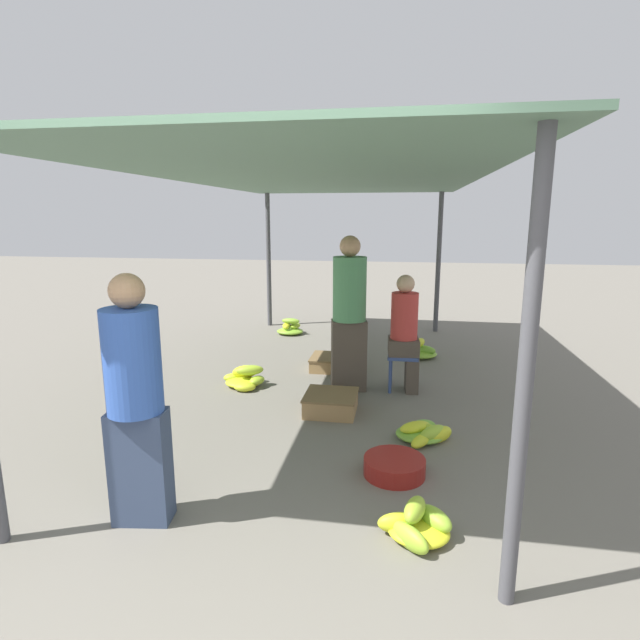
{
  "coord_description": "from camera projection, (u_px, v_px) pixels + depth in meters",
  "views": [
    {
      "loc": [
        0.89,
        -2.07,
        1.96
      ],
      "look_at": [
        0.0,
        3.29,
        0.82
      ],
      "focal_mm": 28.0,
      "sensor_mm": 36.0,
      "label": 1
    }
  ],
  "objects": [
    {
      "name": "banana_pile_right_0",
      "position": [
        419.0,
        351.0,
        7.02
      ],
      "size": [
        0.51,
        0.56,
        0.27
      ],
      "color": "#B8CE2B",
      "rests_on": "ground"
    },
    {
      "name": "banana_pile_left_0",
      "position": [
        245.0,
        378.0,
        5.83
      ],
      "size": [
        0.55,
        0.5,
        0.26
      ],
      "color": "#A4C62F",
      "rests_on": "ground"
    },
    {
      "name": "vendor_seated",
      "position": [
        406.0,
        331.0,
        5.59
      ],
      "size": [
        0.36,
        0.36,
        1.33
      ],
      "color": "#4C4238",
      "rests_on": "ground"
    },
    {
      "name": "canopy_tarp",
      "position": [
        322.0,
        177.0,
        5.38
      ],
      "size": [
        3.36,
        6.68,
        0.04
      ],
      "primitive_type": "cube",
      "color": "#567A60",
      "rests_on": "canopy_post_front_left"
    },
    {
      "name": "basin_black",
      "position": [
        394.0,
        467.0,
        3.83
      ],
      "size": [
        0.47,
        0.47,
        0.14
      ],
      "color": "maroon",
      "rests_on": "ground"
    },
    {
      "name": "banana_pile_right_2",
      "position": [
        417.0,
        526.0,
        3.07
      ],
      "size": [
        0.5,
        0.46,
        0.24
      ],
      "color": "#9CC330",
      "rests_on": "ground"
    },
    {
      "name": "canopy_post_back_right",
      "position": [
        438.0,
        263.0,
        8.41
      ],
      "size": [
        0.08,
        0.08,
        2.35
      ],
      "primitive_type": "cylinder",
      "color": "#4C4C51",
      "rests_on": "ground"
    },
    {
      "name": "banana_pile_right_1",
      "position": [
        424.0,
        433.0,
        4.43
      ],
      "size": [
        0.53,
        0.56,
        0.16
      ],
      "color": "#75B337",
      "rests_on": "ground"
    },
    {
      "name": "canopy_post_front_right",
      "position": [
        525.0,
        385.0,
        2.35
      ],
      "size": [
        0.08,
        0.08,
        2.35
      ],
      "primitive_type": "cylinder",
      "color": "#4C4C51",
      "rests_on": "ground"
    },
    {
      "name": "crate_near",
      "position": [
        331.0,
        403.0,
        5.06
      ],
      "size": [
        0.52,
        0.52,
        0.2
      ],
      "color": "#9E7A4C",
      "rests_on": "ground"
    },
    {
      "name": "ground_plane",
      "position": [
        214.0,
        607.0,
        2.54
      ],
      "size": [
        40.0,
        40.0,
        0.0
      ],
      "primitive_type": "plane",
      "color": "slate",
      "rests_on": "ground"
    },
    {
      "name": "vendor_foreground",
      "position": [
        135.0,
        398.0,
        3.11
      ],
      "size": [
        0.39,
        0.39,
        1.63
      ],
      "color": "#384766",
      "rests_on": "ground"
    },
    {
      "name": "stool",
      "position": [
        403.0,
        361.0,
        5.66
      ],
      "size": [
        0.34,
        0.34,
        0.43
      ],
      "color": "#384C84",
      "rests_on": "ground"
    },
    {
      "name": "shopper_walking_mid",
      "position": [
        349.0,
        312.0,
        5.56
      ],
      "size": [
        0.44,
        0.44,
        1.75
      ],
      "color": "#4C4238",
      "rests_on": "ground"
    },
    {
      "name": "crate_mid",
      "position": [
        331.0,
        363.0,
        6.49
      ],
      "size": [
        0.52,
        0.52,
        0.17
      ],
      "color": "#9E7A4C",
      "rests_on": "ground"
    },
    {
      "name": "canopy_post_back_left",
      "position": [
        269.0,
        261.0,
        8.89
      ],
      "size": [
        0.08,
        0.08,
        2.35
      ],
      "primitive_type": "cylinder",
      "color": "#4C4C51",
      "rests_on": "ground"
    },
    {
      "name": "banana_pile_left_1",
      "position": [
        290.0,
        329.0,
        8.43
      ],
      "size": [
        0.45,
        0.48,
        0.28
      ],
      "color": "#ADCA2D",
      "rests_on": "ground"
    }
  ]
}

